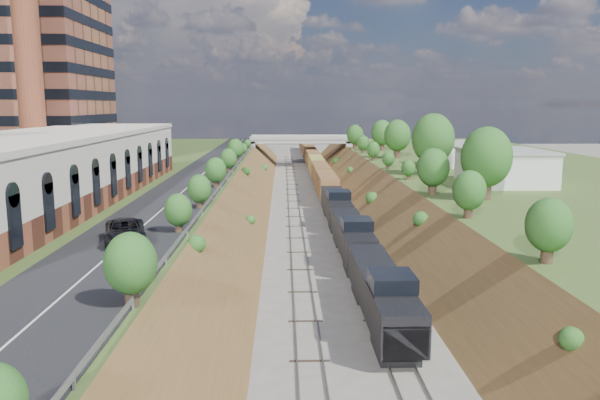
{
  "coord_description": "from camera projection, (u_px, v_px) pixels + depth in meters",
  "views": [
    {
      "loc": [
        -4.07,
        -19.93,
        14.85
      ],
      "look_at": [
        -2.55,
        34.02,
        6.0
      ],
      "focal_mm": 35.0,
      "sensor_mm": 36.0,
      "label": 1
    }
  ],
  "objects": [
    {
      "name": "embankment_left",
      "position": [
        234.0,
        213.0,
        81.05
      ],
      "size": [
        10.0,
        180.0,
        10.0
      ],
      "primitive_type": "cube",
      "rotation": [
        0.0,
        0.79,
        0.0
      ],
      "color": "brown",
      "rests_on": "ground"
    },
    {
      "name": "commercial_building",
      "position": [
        41.0,
        170.0,
        57.5
      ],
      "size": [
        14.3,
        62.3,
        7.0
      ],
      "color": "brown",
      "rests_on": "platform_left"
    },
    {
      "name": "platform_right",
      "position": [
        548.0,
        193.0,
        81.88
      ],
      "size": [
        44.0,
        180.0,
        5.0
      ],
      "primitive_type": "cube",
      "color": "#445C25",
      "rests_on": "ground"
    },
    {
      "name": "overpass",
      "position": [
        300.0,
        146.0,
        141.72
      ],
      "size": [
        24.5,
        8.3,
        7.4
      ],
      "color": "gray",
      "rests_on": "ground"
    },
    {
      "name": "rail_right_track",
      "position": [
        332.0,
        211.0,
        81.42
      ],
      "size": [
        1.58,
        180.0,
        0.18
      ],
      "primitive_type": "cube",
      "color": "gray",
      "rests_on": "ground"
    },
    {
      "name": "road",
      "position": [
        200.0,
        177.0,
        80.11
      ],
      "size": [
        8.0,
        180.0,
        0.1
      ],
      "primitive_type": "cube",
      "color": "black",
      "rests_on": "platform_left"
    },
    {
      "name": "platform_left",
      "position": [
        73.0,
        196.0,
        80.04
      ],
      "size": [
        44.0,
        180.0,
        5.0
      ],
      "primitive_type": "cube",
      "color": "#445C25",
      "rests_on": "ground"
    },
    {
      "name": "tree_left_crest",
      "position": [
        172.0,
        219.0,
        40.44
      ],
      "size": [
        2.45,
        2.45,
        3.55
      ],
      "color": "#473323",
      "rests_on": "platform_left"
    },
    {
      "name": "smokestack",
      "position": [
        25.0,
        21.0,
        72.36
      ],
      "size": [
        3.2,
        3.2,
        40.0
      ],
      "primitive_type": "cylinder",
      "color": "brown",
      "rests_on": "platform_left"
    },
    {
      "name": "embankment_right",
      "position": [
        391.0,
        212.0,
        81.67
      ],
      "size": [
        10.0,
        180.0,
        10.0
      ],
      "primitive_type": "cube",
      "rotation": [
        0.0,
        0.79,
        0.0
      ],
      "color": "brown",
      "rests_on": "ground"
    },
    {
      "name": "white_building_far",
      "position": [
        450.0,
        155.0,
        94.71
      ],
      "size": [
        8.0,
        10.0,
        3.6
      ],
      "primitive_type": "cube",
      "color": "silver",
      "rests_on": "platform_right"
    },
    {
      "name": "freight_train",
      "position": [
        316.0,
        166.0,
        119.59
      ],
      "size": [
        2.76,
        171.01,
        4.55
      ],
      "color": "black",
      "rests_on": "ground"
    },
    {
      "name": "suv",
      "position": [
        125.0,
        231.0,
        41.63
      ],
      "size": [
        4.2,
        6.43,
        1.64
      ],
      "primitive_type": "imported",
      "rotation": [
        0.0,
        0.0,
        0.27
      ],
      "color": "black",
      "rests_on": "road"
    },
    {
      "name": "white_building_near",
      "position": [
        504.0,
        168.0,
        72.99
      ],
      "size": [
        9.0,
        12.0,
        4.0
      ],
      "primitive_type": "cube",
      "color": "silver",
      "rests_on": "platform_right"
    },
    {
      "name": "guardrail",
      "position": [
        230.0,
        173.0,
        79.95
      ],
      "size": [
        0.1,
        171.0,
        0.7
      ],
      "color": "#99999E",
      "rests_on": "platform_left"
    },
    {
      "name": "rail_left_track",
      "position": [
        294.0,
        212.0,
        81.27
      ],
      "size": [
        1.58,
        180.0,
        0.18
      ],
      "primitive_type": "cube",
      "color": "gray",
      "rests_on": "ground"
    },
    {
      "name": "tree_right_large",
      "position": [
        487.0,
        158.0,
        60.59
      ],
      "size": [
        5.25,
        5.25,
        7.61
      ],
      "color": "#473323",
      "rests_on": "platform_right"
    }
  ]
}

